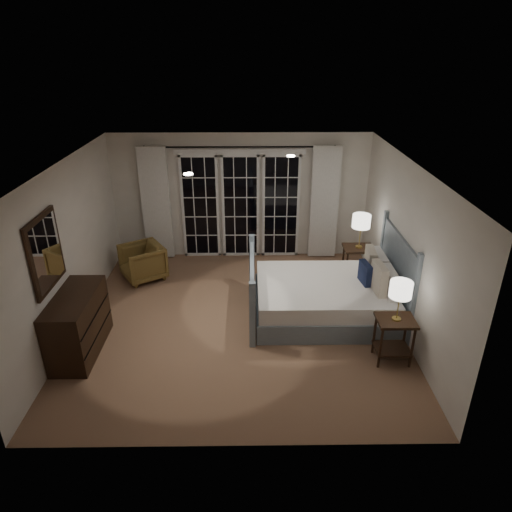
{
  "coord_description": "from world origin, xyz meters",
  "views": [
    {
      "loc": [
        0.2,
        -6.15,
        4.03
      ],
      "look_at": [
        0.28,
        0.17,
        1.05
      ],
      "focal_mm": 32.0,
      "sensor_mm": 36.0,
      "label": 1
    }
  ],
  "objects_px": {
    "bed": "(327,296)",
    "lamp_right": "(361,221)",
    "dresser": "(78,324)",
    "nightstand_right": "(357,259)",
    "lamp_left": "(401,290)",
    "armchair": "(143,262)",
    "nightstand_left": "(394,333)"
  },
  "relations": [
    {
      "from": "bed",
      "to": "armchair",
      "type": "distance_m",
      "value": 3.47
    },
    {
      "from": "bed",
      "to": "dresser",
      "type": "xyz_separation_m",
      "value": [
        -3.64,
        -0.92,
        0.11
      ]
    },
    {
      "from": "nightstand_left",
      "to": "lamp_left",
      "type": "distance_m",
      "value": 0.68
    },
    {
      "from": "nightstand_left",
      "to": "dresser",
      "type": "height_order",
      "value": "dresser"
    },
    {
      "from": "lamp_right",
      "to": "dresser",
      "type": "relative_size",
      "value": 0.49
    },
    {
      "from": "nightstand_left",
      "to": "armchair",
      "type": "relative_size",
      "value": 0.91
    },
    {
      "from": "nightstand_right",
      "to": "lamp_left",
      "type": "xyz_separation_m",
      "value": [
        0.01,
        -2.3,
        0.66
      ]
    },
    {
      "from": "lamp_right",
      "to": "nightstand_left",
      "type": "bearing_deg",
      "value": -89.84
    },
    {
      "from": "nightstand_right",
      "to": "bed",
      "type": "bearing_deg",
      "value": -122.84
    },
    {
      "from": "bed",
      "to": "lamp_right",
      "type": "xyz_separation_m",
      "value": [
        0.72,
        1.12,
        0.84
      ]
    },
    {
      "from": "bed",
      "to": "nightstand_right",
      "type": "xyz_separation_m",
      "value": [
        0.72,
        1.12,
        0.12
      ]
    },
    {
      "from": "lamp_left",
      "to": "armchair",
      "type": "relative_size",
      "value": 0.78
    },
    {
      "from": "nightstand_right",
      "to": "dresser",
      "type": "xyz_separation_m",
      "value": [
        -4.36,
        -2.03,
        -0.01
      ]
    },
    {
      "from": "nightstand_right",
      "to": "lamp_left",
      "type": "distance_m",
      "value": 2.39
    },
    {
      "from": "nightstand_left",
      "to": "dresser",
      "type": "bearing_deg",
      "value": 176.48
    },
    {
      "from": "armchair",
      "to": "dresser",
      "type": "height_order",
      "value": "dresser"
    },
    {
      "from": "bed",
      "to": "nightstand_left",
      "type": "relative_size",
      "value": 3.52
    },
    {
      "from": "lamp_left",
      "to": "lamp_right",
      "type": "distance_m",
      "value": 2.3
    },
    {
      "from": "dresser",
      "to": "nightstand_left",
      "type": "bearing_deg",
      "value": -3.52
    },
    {
      "from": "armchair",
      "to": "lamp_right",
      "type": "bearing_deg",
      "value": 55.06
    },
    {
      "from": "nightstand_left",
      "to": "armchair",
      "type": "xyz_separation_m",
      "value": [
        -3.95,
        2.48,
        -0.11
      ]
    },
    {
      "from": "lamp_left",
      "to": "armchair",
      "type": "xyz_separation_m",
      "value": [
        -3.95,
        2.48,
        -0.78
      ]
    },
    {
      "from": "nightstand_right",
      "to": "armchair",
      "type": "distance_m",
      "value": 3.95
    },
    {
      "from": "bed",
      "to": "nightstand_right",
      "type": "distance_m",
      "value": 1.33
    },
    {
      "from": "nightstand_left",
      "to": "armchair",
      "type": "distance_m",
      "value": 4.66
    },
    {
      "from": "nightstand_left",
      "to": "nightstand_right",
      "type": "relative_size",
      "value": 0.96
    },
    {
      "from": "bed",
      "to": "dresser",
      "type": "relative_size",
      "value": 1.85
    },
    {
      "from": "bed",
      "to": "lamp_right",
      "type": "distance_m",
      "value": 1.57
    },
    {
      "from": "nightstand_right",
      "to": "dresser",
      "type": "height_order",
      "value": "dresser"
    },
    {
      "from": "nightstand_right",
      "to": "dresser",
      "type": "bearing_deg",
      "value": -155.0
    },
    {
      "from": "armchair",
      "to": "dresser",
      "type": "xyz_separation_m",
      "value": [
        -0.42,
        -2.21,
        0.12
      ]
    },
    {
      "from": "lamp_left",
      "to": "nightstand_left",
      "type": "bearing_deg",
      "value": -90.0
    }
  ]
}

